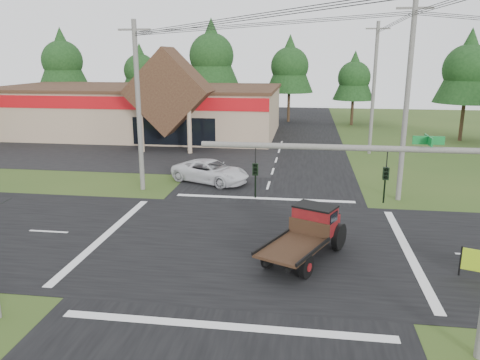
# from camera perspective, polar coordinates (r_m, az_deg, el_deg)

# --- Properties ---
(ground) EXTENTS (120.00, 120.00, 0.00)m
(ground) POSITION_cam_1_polar(r_m,az_deg,el_deg) (21.81, 1.30, -7.68)
(ground) COLOR #2B4518
(ground) RESTS_ON ground
(road_ns) EXTENTS (12.00, 120.00, 0.02)m
(road_ns) POSITION_cam_1_polar(r_m,az_deg,el_deg) (21.81, 1.30, -7.66)
(road_ns) COLOR black
(road_ns) RESTS_ON ground
(road_ew) EXTENTS (120.00, 12.00, 0.02)m
(road_ew) POSITION_cam_1_polar(r_m,az_deg,el_deg) (21.81, 1.30, -7.65)
(road_ew) COLOR black
(road_ew) RESTS_ON ground
(parking_apron) EXTENTS (28.00, 14.00, 0.02)m
(parking_apron) POSITION_cam_1_polar(r_m,az_deg,el_deg) (43.11, -14.40, 3.21)
(parking_apron) COLOR black
(parking_apron) RESTS_ON ground
(cvs_building) EXTENTS (30.40, 18.20, 9.19)m
(cvs_building) POSITION_cam_1_polar(r_m,az_deg,el_deg) (53.06, -12.00, 8.48)
(cvs_building) COLOR tan
(cvs_building) RESTS_ON ground
(traffic_signal_mast) EXTENTS (8.12, 0.24, 7.00)m
(traffic_signal_mast) POSITION_cam_1_polar(r_m,az_deg,el_deg) (13.57, 22.56, -3.16)
(traffic_signal_mast) COLOR #595651
(traffic_signal_mast) RESTS_ON ground
(utility_pole_nw) EXTENTS (2.00, 0.30, 10.50)m
(utility_pole_nw) POSITION_cam_1_polar(r_m,az_deg,el_deg) (30.01, -12.28, 8.83)
(utility_pole_nw) COLOR #595651
(utility_pole_nw) RESTS_ON ground
(utility_pole_ne) EXTENTS (2.00, 0.30, 11.50)m
(utility_pole_ne) POSITION_cam_1_polar(r_m,az_deg,el_deg) (28.69, 19.67, 9.06)
(utility_pole_ne) COLOR #595651
(utility_pole_ne) RESTS_ON ground
(utility_pole_n) EXTENTS (2.00, 0.30, 11.20)m
(utility_pole_n) POSITION_cam_1_polar(r_m,az_deg,el_deg) (42.47, 15.99, 10.75)
(utility_pole_n) COLOR #595651
(utility_pole_n) RESTS_ON ground
(tree_row_a) EXTENTS (6.72, 6.72, 12.12)m
(tree_row_a) POSITION_cam_1_polar(r_m,az_deg,el_deg) (68.17, -20.87, 13.64)
(tree_row_a) COLOR #332316
(tree_row_a) RESTS_ON ground
(tree_row_b) EXTENTS (5.60, 5.60, 10.10)m
(tree_row_b) POSITION_cam_1_polar(r_m,az_deg,el_deg) (65.94, -12.06, 13.09)
(tree_row_b) COLOR #332316
(tree_row_b) RESTS_ON ground
(tree_row_c) EXTENTS (7.28, 7.28, 13.13)m
(tree_row_c) POSITION_cam_1_polar(r_m,az_deg,el_deg) (62.25, -3.49, 15.15)
(tree_row_c) COLOR #332316
(tree_row_c) RESTS_ON ground
(tree_row_d) EXTENTS (6.16, 6.16, 11.11)m
(tree_row_d) POSITION_cam_1_polar(r_m,az_deg,el_deg) (62.07, 6.08, 13.85)
(tree_row_d) COLOR #332316
(tree_row_d) RESTS_ON ground
(tree_row_e) EXTENTS (5.04, 5.04, 9.09)m
(tree_row_e) POSITION_cam_1_polar(r_m,az_deg,el_deg) (60.32, 13.76, 12.22)
(tree_row_e) COLOR #332316
(tree_row_e) RESTS_ON ground
(tree_side_ne) EXTENTS (6.16, 6.16, 11.11)m
(tree_side_ne) POSITION_cam_1_polar(r_m,az_deg,el_deg) (52.42, 26.09, 12.31)
(tree_side_ne) COLOR #332316
(tree_side_ne) RESTS_ON ground
(antique_flatbed_truck) EXTENTS (3.98, 5.52, 2.16)m
(antique_flatbed_truck) POSITION_cam_1_polar(r_m,az_deg,el_deg) (19.91, 7.82, -6.72)
(antique_flatbed_truck) COLOR #530B11
(antique_flatbed_truck) RESTS_ON ground
(white_pickup) EXTENTS (5.97, 4.47, 1.51)m
(white_pickup) POSITION_cam_1_polar(r_m,az_deg,el_deg) (31.98, -3.61, 1.06)
(white_pickup) COLOR silver
(white_pickup) RESTS_ON ground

